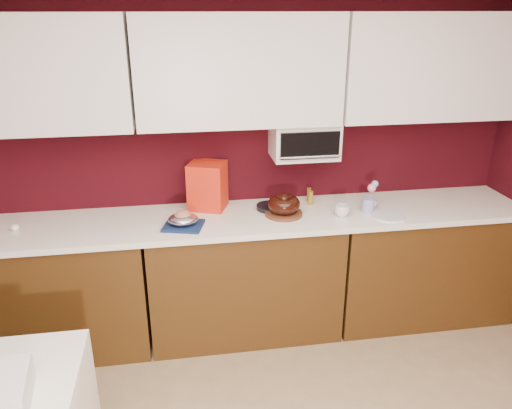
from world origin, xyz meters
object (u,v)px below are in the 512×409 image
object	(u,v)px
blue_jar	(368,205)
toaster_oven	(304,140)
coffee_mug	(342,209)
pandoro_box	(208,186)
flower_vase	(371,200)
bundt_cake	(284,204)
foil_ham_nest	(183,219)

from	to	relation	value
blue_jar	toaster_oven	bearing A→B (deg)	151.12
coffee_mug	pandoro_box	bearing A→B (deg)	161.32
blue_jar	flower_vase	world-z (taller)	flower_vase
blue_jar	flower_vase	distance (m)	0.09
pandoro_box	coffee_mug	xyz separation A→B (m)	(0.89, -0.30, -0.12)
flower_vase	bundt_cake	bearing A→B (deg)	-176.68
foil_ham_nest	flower_vase	distance (m)	1.32
foil_ham_nest	pandoro_box	bearing A→B (deg)	59.33
toaster_oven	pandoro_box	distance (m)	0.74
pandoro_box	foil_ham_nest	bearing A→B (deg)	-100.61
toaster_oven	pandoro_box	size ratio (longest dim) A/B	1.36
toaster_oven	bundt_cake	bearing A→B (deg)	-132.58
bundt_cake	foil_ham_nest	world-z (taller)	bundt_cake
blue_jar	foil_ham_nest	bearing A→B (deg)	-177.63
foil_ham_nest	blue_jar	size ratio (longest dim) A/B	1.94
bundt_cake	blue_jar	distance (m)	0.59
toaster_oven	flower_vase	distance (m)	0.64
toaster_oven	pandoro_box	world-z (taller)	toaster_oven
foil_ham_nest	toaster_oven	bearing A→B (deg)	18.10
pandoro_box	coffee_mug	world-z (taller)	pandoro_box
pandoro_box	coffee_mug	size ratio (longest dim) A/B	3.43
foil_ham_nest	coffee_mug	bearing A→B (deg)	0.59
coffee_mug	bundt_cake	bearing A→B (deg)	168.42
toaster_oven	coffee_mug	size ratio (longest dim) A/B	4.68
bundt_cake	blue_jar	size ratio (longest dim) A/B	2.20
foil_ham_nest	coffee_mug	distance (m)	1.07
pandoro_box	toaster_oven	bearing A→B (deg)	17.54
toaster_oven	blue_jar	bearing A→B (deg)	-28.88
bundt_cake	coffee_mug	size ratio (longest dim) A/B	2.30
foil_ham_nest	flower_vase	bearing A→B (deg)	5.50
pandoro_box	blue_jar	distance (m)	1.12
foil_ham_nest	pandoro_box	size ratio (longest dim) A/B	0.59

